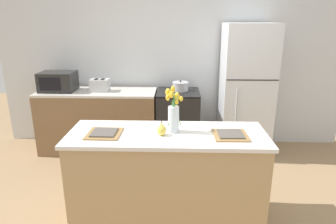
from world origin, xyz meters
TOP-DOWN VIEW (x-y plane):
  - ground_plane at (0.00, 0.00)m, footprint 10.00×10.00m
  - back_wall at (0.00, 2.00)m, footprint 5.20×0.08m
  - kitchen_island at (0.00, 0.00)m, footprint 1.80×0.66m
  - back_counter at (-1.06, 1.60)m, footprint 1.68×0.60m
  - stove_range at (0.10, 1.60)m, footprint 0.60×0.61m
  - refrigerator at (1.05, 1.60)m, footprint 0.68×0.67m
  - flower_vase at (0.06, 0.03)m, footprint 0.16×0.15m
  - pear_figurine at (-0.05, -0.06)m, footprint 0.08×0.08m
  - plate_setting_left at (-0.56, -0.05)m, footprint 0.30×0.30m
  - plate_setting_right at (0.56, -0.05)m, footprint 0.30×0.30m
  - toaster at (-1.01, 1.60)m, footprint 0.28×0.18m
  - cooking_pot at (0.13, 1.66)m, footprint 0.23×0.23m
  - microwave at (-1.61, 1.60)m, footprint 0.48×0.37m

SIDE VIEW (x-z plane):
  - ground_plane at x=0.00m, z-range 0.00..0.00m
  - stove_range at x=0.10m, z-range 0.00..0.90m
  - back_counter at x=-1.06m, z-range 0.00..0.90m
  - kitchen_island at x=0.00m, z-range 0.00..0.91m
  - plate_setting_left at x=-0.56m, z-range 0.90..0.93m
  - plate_setting_right at x=0.56m, z-range 0.90..0.93m
  - refrigerator at x=1.05m, z-range 0.00..1.84m
  - pear_figurine at x=-0.05m, z-range 0.89..1.03m
  - cooking_pot at x=0.13m, z-range 0.89..1.04m
  - toaster at x=-1.01m, z-range 0.90..1.08m
  - microwave at x=-1.61m, z-range 0.90..1.17m
  - flower_vase at x=0.06m, z-range 0.87..1.28m
  - back_wall at x=0.00m, z-range 0.00..2.70m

